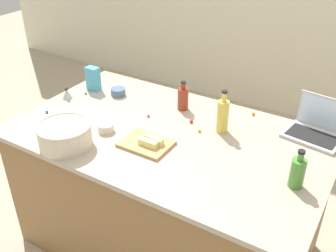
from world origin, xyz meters
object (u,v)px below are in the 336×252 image
cutting_board (146,144)px  butter_stick_right (154,140)px  bottle_soy (183,98)px  ramekin_small (118,92)px  kitchen_timer (67,94)px  laptop (317,128)px  ramekin_medium (106,127)px  bottle_olive (297,172)px  mixing_bowl_large (65,134)px  bottle_oil (223,115)px  butter_stick_left (148,143)px  candy_bag (93,79)px

cutting_board → butter_stick_right: bearing=29.1°
bottle_soy → cutting_board: bearing=-85.6°
ramekin_small → kitchen_timer: 0.34m
laptop → ramekin_medium: 1.22m
bottle_olive → ramekin_medium: (-1.09, -0.08, -0.06)m
laptop → mixing_bowl_large: 1.42m
mixing_bowl_large → bottle_olive: 1.22m
bottle_oil → bottle_soy: (-0.33, 0.12, -0.03)m
mixing_bowl_large → ramekin_medium: mixing_bowl_large is taller
mixing_bowl_large → butter_stick_left: 0.46m
butter_stick_right → ramekin_medium: (-0.33, -0.02, -0.01)m
mixing_bowl_large → kitchen_timer: bearing=133.4°
butter_stick_left → mixing_bowl_large: bearing=-152.9°
bottle_soy → candy_bag: (-0.68, -0.08, 0.01)m
bottle_oil → cutting_board: size_ratio=0.96×
mixing_bowl_large → laptop: bearing=35.6°
kitchen_timer → candy_bag: 0.22m
mixing_bowl_large → kitchen_timer: 0.59m
ramekin_medium → kitchen_timer: size_ratio=1.25×
bottle_oil → ramekin_small: 0.82m
laptop → bottle_oil: 0.54m
butter_stick_right → ramekin_medium: bearing=-176.2°
laptop → butter_stick_right: laptop is taller
cutting_board → ramekin_small: size_ratio=2.75×
laptop → ramekin_medium: bearing=-150.8°
butter_stick_left → butter_stick_right: bearing=75.7°
kitchen_timer → candy_bag: bearing=72.4°
ramekin_medium → cutting_board: bearing=-0.2°
mixing_bowl_large → kitchen_timer: mixing_bowl_large is taller
bottle_olive → ramekin_small: bottle_olive is taller
butter_stick_right → candy_bag: 0.85m
bottle_oil → ramekin_medium: size_ratio=2.74×
kitchen_timer → ramekin_small: bearing=40.3°
ramekin_medium → bottle_oil: bearing=31.3°
bottle_oil → ramekin_small: bottle_oil is taller
bottle_oil → butter_stick_left: 0.47m
laptop → kitchen_timer: laptop is taller
mixing_bowl_large → butter_stick_right: mixing_bowl_large is taller
bottle_olive → bottle_soy: size_ratio=1.04×
bottle_oil → butter_stick_right: 0.42m
bottle_oil → kitchen_timer: 1.09m
bottle_olive → bottle_soy: bottle_olive is taller
laptop → ramekin_small: (-1.29, -0.18, -0.02)m
bottle_oil → butter_stick_left: bearing=-125.3°
bottle_oil → butter_stick_right: size_ratio=2.39×
laptop → kitchen_timer: (-1.56, -0.40, -0.01)m
butter_stick_right → ramekin_small: bearing=144.7°
butter_stick_left → kitchen_timer: (-0.81, 0.22, -0.00)m
bottle_olive → kitchen_timer: (-1.58, 0.12, -0.05)m
bottle_olive → butter_stick_right: 0.77m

